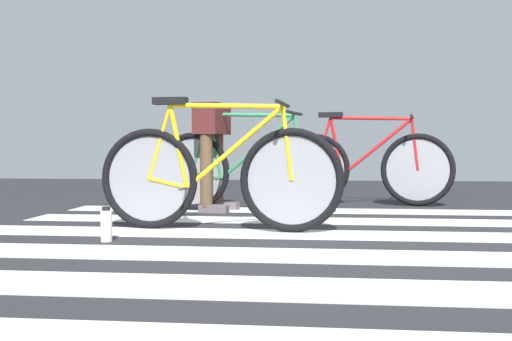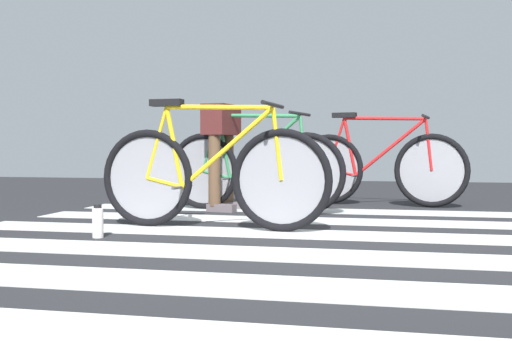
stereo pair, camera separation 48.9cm
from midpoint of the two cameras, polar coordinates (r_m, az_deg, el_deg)
name	(u,v)px [view 1 (the left image)]	position (r m, az deg, el deg)	size (l,w,h in m)	color
ground	(354,250)	(3.61, 5.19, -7.29)	(18.00, 14.00, 0.02)	#242529
crosswalk_markings	(355,245)	(3.71, 5.42, -6.86)	(5.42, 4.26, 0.00)	silver
bicycle_1_of_3	(218,176)	(4.30, -6.78, -0.46)	(1.73, 0.52, 0.93)	black
bicycle_2_of_3	(245,169)	(5.49, -3.57, 0.15)	(1.71, 0.56, 0.93)	black
cyclist_2_of_3	(212,141)	(5.61, -6.55, 2.71)	(0.38, 0.45, 0.98)	brown
bicycle_3_of_3	(365,167)	(6.20, 7.85, 0.38)	(1.72, 0.54, 0.93)	black
water_bottle	(106,225)	(3.99, -17.10, -4.83)	(0.07, 0.07, 0.22)	white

